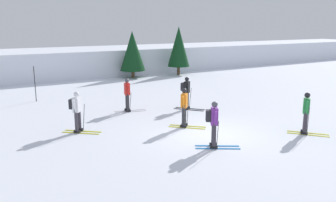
# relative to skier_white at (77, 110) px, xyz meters

# --- Properties ---
(ground_plane) EXTENTS (120.00, 120.00, 0.00)m
(ground_plane) POSITION_rel_skier_white_xyz_m (4.49, -3.05, -0.96)
(ground_plane) COLOR silver
(far_snow_ridge) EXTENTS (80.00, 6.95, 2.22)m
(far_snow_ridge) POSITION_rel_skier_white_xyz_m (4.49, 16.91, 0.15)
(far_snow_ridge) COLOR silver
(far_snow_ridge) RESTS_ON ground
(skier_white) EXTENTS (1.45, 1.33, 1.71)m
(skier_white) POSITION_rel_skier_white_xyz_m (0.00, 0.00, 0.00)
(skier_white) COLOR gold
(skier_white) RESTS_ON ground
(skier_orange) EXTENTS (1.40, 1.39, 1.71)m
(skier_orange) POSITION_rel_skier_white_xyz_m (4.18, -1.65, -0.04)
(skier_orange) COLOR gold
(skier_orange) RESTS_ON ground
(skier_black) EXTENTS (1.29, 1.48, 1.71)m
(skier_black) POSITION_rel_skier_white_xyz_m (6.06, 0.99, -0.00)
(skier_black) COLOR black
(skier_black) RESTS_ON ground
(skier_green) EXTENTS (1.29, 1.48, 1.71)m
(skier_green) POSITION_rel_skier_white_xyz_m (7.86, -4.96, -0.04)
(skier_green) COLOR gold
(skier_green) RESTS_ON ground
(skier_red) EXTENTS (1.64, 0.98, 1.71)m
(skier_red) POSITION_rel_skier_white_xyz_m (3.22, 2.13, -0.04)
(skier_red) COLOR silver
(skier_red) RESTS_ON ground
(skier_purple) EXTENTS (1.55, 1.18, 1.71)m
(skier_purple) POSITION_rel_skier_white_xyz_m (3.65, -4.32, -0.00)
(skier_purple) COLOR #237AC6
(skier_purple) RESTS_ON ground
(trail_marker_pole) EXTENTS (0.04, 0.04, 2.04)m
(trail_marker_pole) POSITION_rel_skier_white_xyz_m (-0.34, 7.04, 0.07)
(trail_marker_pole) COLOR black
(trail_marker_pole) RESTS_ON ground
(conifer_far_left) EXTENTS (2.08, 2.08, 3.86)m
(conifer_far_left) POSITION_rel_skier_white_xyz_m (8.40, 12.44, 1.28)
(conifer_far_left) COLOR #513823
(conifer_far_left) RESTS_ON ground
(conifer_far_right) EXTENTS (1.92, 1.92, 4.22)m
(conifer_far_right) POSITION_rel_skier_white_xyz_m (12.60, 11.92, 1.52)
(conifer_far_right) COLOR #513823
(conifer_far_right) RESTS_ON ground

